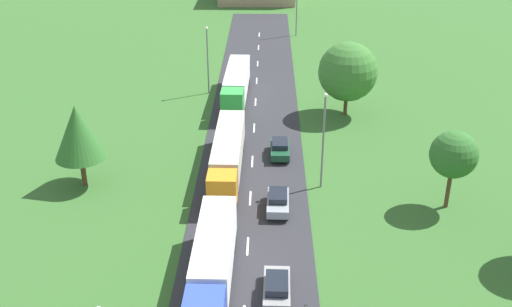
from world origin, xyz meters
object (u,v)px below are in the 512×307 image
Objects in this scene: car_second at (277,287)px; tree_maple at (348,72)px; car_third at (278,201)px; truck_second at (228,154)px; truck_third at (236,85)px; car_fourth at (280,148)px; lamppost_second at (323,137)px; lamppost_third at (208,57)px; tree_elm at (454,155)px; lamppost_fourth at (297,5)px; truck_lead at (213,264)px; tree_pine at (78,132)px.

tree_maple reaches higher than car_second.
car_second is 11.23m from car_third.
truck_third is (-0.10, 18.49, 0.09)m from truck_second.
lamppost_second is (3.60, -6.07, 4.11)m from car_fourth.
car_fourth is at bearing -63.87° from lamppost_third.
truck_third is 5.24m from lamppost_third.
lamppost_third is at bearing 130.05° from tree_elm.
tree_elm is (6.31, -20.13, -0.22)m from tree_maple.
car_third is 22.83m from tree_maple.
tree_maple is at bearing 107.40° from tree_elm.
truck_third is 15.47m from car_fourth.
tree_maple is (16.21, -6.65, 0.46)m from lamppost_third.
tree_elm is at bearing -78.80° from lamppost_fourth.
truck_third is at bearing 97.06° from car_second.
truck_lead is 34.02m from tree_maple.
truck_lead is 11.55m from car_third.
tree_elm is (18.84, -5.40, 2.84)m from truck_second.
truck_third is 2.07× the size of tree_elm.
lamppost_fourth is 54.59m from tree_pine.
car_fourth is at bearing 18.93° from tree_pine.
car_third is at bearing -93.84° from lamppost_fourth.
tree_elm is at bearing -72.60° from tree_maple.
truck_second is at bearing -141.37° from car_fourth.
lamppost_third is at bearing 68.77° from tree_pine.
lamppost_fourth reaches higher than truck_second.
car_second is 19.28m from tree_elm.
tree_elm is (14.26, 0.83, 4.07)m from car_third.
lamppost_second is at bearing 46.12° from car_third.
car_fourth is 0.49× the size of lamppost_third.
tree_pine is 1.11× the size of tree_elm.
truck_second is 48.98m from lamppost_fourth.
truck_second is 13.38m from tree_pine.
car_fourth is 0.46× the size of lamppost_second.
lamppost_second reaches higher than lamppost_third.
tree_maple is at bearing 33.68° from tree_pine.
tree_elm is at bearing -17.39° from lamppost_second.
truck_second is 2.12× the size of tree_elm.
lamppost_third is at bearing 116.13° from car_fourth.
truck_second is at bearing 104.01° from car_second.
tree_pine is (-21.06, -50.36, 0.21)m from lamppost_fourth.
tree_elm is (10.61, -53.60, -0.07)m from lamppost_fourth.
tree_pine is at bearing -112.69° from lamppost_fourth.
tree_pine is at bearing -146.32° from tree_maple.
tree_elm is at bearing -33.73° from car_fourth.
truck_third is 30.98m from lamppost_fourth.
lamppost_second is (8.49, -2.16, 2.88)m from truck_second.
car_second is 0.51× the size of lamppost_third.
tree_maple is (12.53, 14.73, 3.06)m from truck_second.
car_third is at bearing 66.61° from truck_lead.
truck_lead is 3.16× the size of car_third.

